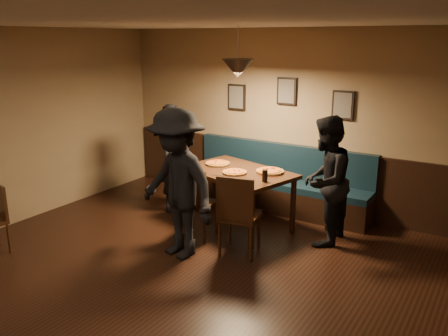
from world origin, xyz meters
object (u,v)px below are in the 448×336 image
(chair_near_left, at_px, (198,202))
(soda_glass, at_px, (265,176))
(booth_bench, at_px, (276,179))
(diner_left, at_px, (175,158))
(tabasco_bottle, at_px, (264,173))
(diner_right, at_px, (325,181))
(chair_near_right, at_px, (240,214))
(dining_table, at_px, (237,198))
(diner_front, at_px, (177,184))

(chair_near_left, relative_size, soda_glass, 6.23)
(booth_bench, distance_m, soda_glass, 1.30)
(booth_bench, bearing_deg, diner_left, -147.53)
(soda_glass, relative_size, tabasco_bottle, 1.21)
(booth_bench, distance_m, chair_near_left, 1.60)
(booth_bench, bearing_deg, diner_right, -36.71)
(chair_near_right, height_order, soda_glass, chair_near_right)
(booth_bench, xyz_separation_m, chair_near_right, (0.31, -1.67, 0.03))
(chair_near_left, xyz_separation_m, chair_near_right, (0.74, -0.13, 0.03))
(diner_left, bearing_deg, chair_near_left, -124.30)
(dining_table, relative_size, diner_left, 0.92)
(diner_front, xyz_separation_m, soda_glass, (0.70, 0.96, -0.02))
(soda_glass, bearing_deg, booth_bench, 108.51)
(chair_near_right, distance_m, diner_left, 1.87)
(diner_front, bearing_deg, diner_right, 56.46)
(booth_bench, distance_m, diner_front, 2.19)
(chair_near_right, bearing_deg, diner_right, 35.16)
(dining_table, height_order, diner_front, diner_front)
(diner_left, bearing_deg, chair_near_right, -113.73)
(dining_table, distance_m, tabasco_bottle, 0.68)
(diner_right, xyz_separation_m, tabasco_bottle, (-0.79, -0.21, 0.04))
(dining_table, xyz_separation_m, chair_near_left, (-0.25, -0.62, 0.08))
(diner_left, bearing_deg, diner_front, -138.37)
(diner_front, distance_m, soda_glass, 1.18)
(booth_bench, xyz_separation_m, chair_near_left, (-0.43, -1.54, -0.00))
(booth_bench, xyz_separation_m, soda_glass, (0.39, -1.17, 0.41))
(diner_left, bearing_deg, booth_bench, -54.80)
(diner_left, relative_size, soda_glass, 10.49)
(booth_bench, relative_size, chair_near_right, 2.85)
(booth_bench, bearing_deg, chair_near_right, -79.47)
(diner_front, xyz_separation_m, tabasco_bottle, (0.60, 1.12, -0.04))
(diner_right, distance_m, tabasco_bottle, 0.82)
(diner_front, bearing_deg, tabasco_bottle, 74.73)
(chair_near_left, bearing_deg, tabasco_bottle, 28.17)
(booth_bench, bearing_deg, diner_front, -98.20)
(chair_near_right, bearing_deg, diner_left, 140.42)
(dining_table, xyz_separation_m, diner_right, (1.26, 0.11, 0.44))
(booth_bench, distance_m, diner_right, 1.39)
(diner_right, relative_size, tabasco_bottle, 12.97)
(chair_near_right, distance_m, diner_front, 0.87)
(soda_glass, bearing_deg, tabasco_bottle, 122.81)
(dining_table, height_order, tabasco_bottle, tabasco_bottle)
(booth_bench, xyz_separation_m, diner_left, (-1.34, -0.85, 0.34))
(diner_left, distance_m, soda_glass, 1.76)
(dining_table, xyz_separation_m, soda_glass, (0.57, -0.26, 0.49))
(chair_near_left, xyz_separation_m, diner_front, (0.12, -0.59, 0.44))
(chair_near_left, bearing_deg, diner_left, 134.89)
(diner_right, distance_m, diner_front, 1.92)
(booth_bench, height_order, tabasco_bottle, booth_bench)
(booth_bench, height_order, chair_near_left, booth_bench)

